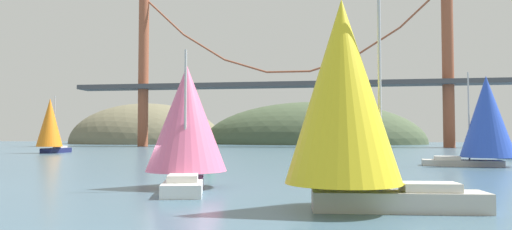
{
  "coord_description": "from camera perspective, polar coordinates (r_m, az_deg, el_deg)",
  "views": [
    {
      "loc": [
        9.78,
        -26.37,
        3.1
      ],
      "look_at": [
        0.0,
        38.28,
        5.9
      ],
      "focal_mm": 32.63,
      "sensor_mm": 36.0,
      "label": 1
    }
  ],
  "objects": [
    {
      "name": "sailboat_yellow_sail",
      "position": [
        19.59,
        10.91,
        2.25
      ],
      "size": [
        8.32,
        5.13,
        10.2
      ],
      "color": "#B7B2A8",
      "rests_on": "ground_plane"
    },
    {
      "name": "headland_left",
      "position": [
        173.91,
        -13.29,
        -3.41
      ],
      "size": [
        56.11,
        44.0,
        29.09
      ],
      "primitive_type": "ellipsoid",
      "color": "#6B664C",
      "rests_on": "ground_plane"
    },
    {
      "name": "channel_buoy",
      "position": [
        42.54,
        -5.75,
        -6.13
      ],
      "size": [
        1.1,
        1.1,
        2.64
      ],
      "color": "green",
      "rests_on": "ground_plane"
    },
    {
      "name": "sailboat_blue_spinnaker",
      "position": [
        51.29,
        26.29,
        -0.42
      ],
      "size": [
        9.09,
        5.77,
        9.39
      ],
      "color": "#B7B2A8",
      "rests_on": "ground_plane"
    },
    {
      "name": "sailboat_pink_spinnaker",
      "position": [
        27.71,
        -8.51,
        -0.83
      ],
      "size": [
        5.79,
        8.18,
        7.94
      ],
      "color": "white",
      "rests_on": "ground_plane"
    },
    {
      "name": "ground_plane",
      "position": [
        28.29,
        -11.81,
        -8.7
      ],
      "size": [
        360.0,
        360.0,
        0.0
      ],
      "primitive_type": "plane",
      "color": "#426075"
    },
    {
      "name": "suspension_bridge",
      "position": [
        122.71,
        3.98,
        4.67
      ],
      "size": [
        115.99,
        6.0,
        41.41
      ],
      "color": "brown",
      "rests_on": "ground_plane"
    },
    {
      "name": "sailboat_orange_sail",
      "position": [
        86.43,
        -23.9,
        -1.07
      ],
      "size": [
        4.23,
        7.45,
        9.91
      ],
      "color": "#191E4C",
      "rests_on": "ground_plane"
    },
    {
      "name": "headland_center",
      "position": [
        161.47,
        6.92,
        -3.54
      ],
      "size": [
        76.66,
        44.0,
        28.91
      ],
      "primitive_type": "ellipsoid",
      "color": "#425138",
      "rests_on": "ground_plane"
    }
  ]
}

